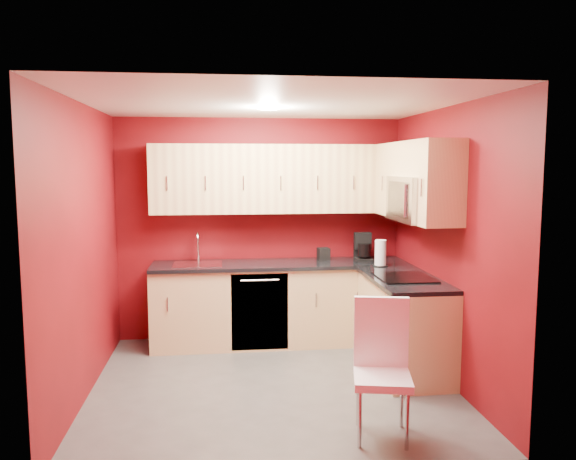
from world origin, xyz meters
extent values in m
plane|color=#4E4B49|center=(0.00, 0.00, 0.00)|extent=(3.20, 3.20, 0.00)
plane|color=white|center=(0.00, 0.00, 2.50)|extent=(3.20, 3.20, 0.00)
plane|color=maroon|center=(0.00, 1.50, 1.25)|extent=(3.20, 0.00, 3.20)
plane|color=maroon|center=(0.00, -1.50, 1.25)|extent=(3.20, 0.00, 3.20)
plane|color=maroon|center=(-1.60, 0.00, 1.25)|extent=(0.00, 3.00, 3.00)
plane|color=maroon|center=(1.60, 0.00, 1.25)|extent=(0.00, 3.00, 3.00)
cube|color=tan|center=(0.20, 1.20, 0.43)|extent=(2.80, 0.60, 0.87)
cube|color=tan|center=(1.30, 0.25, 0.43)|extent=(0.60, 1.30, 0.87)
cube|color=black|center=(0.20, 1.19, 0.89)|extent=(2.80, 0.63, 0.04)
cube|color=black|center=(1.29, 0.23, 0.89)|extent=(0.63, 1.27, 0.04)
cube|color=#E7CB82|center=(0.20, 1.32, 1.83)|extent=(2.80, 0.35, 0.75)
cube|color=#E7CB82|center=(1.43, 0.86, 1.83)|extent=(0.35, 0.57, 0.75)
cube|color=#E7CB82|center=(1.43, -0.29, 1.83)|extent=(0.35, 0.22, 0.75)
cube|color=#E7CB82|center=(1.43, 0.20, 2.04)|extent=(0.35, 0.76, 0.33)
cube|color=silver|center=(1.40, 0.20, 1.66)|extent=(0.40, 0.76, 0.42)
cube|color=black|center=(1.21, 0.20, 1.66)|extent=(0.02, 0.62, 0.33)
cylinder|color=silver|center=(1.19, -0.03, 1.66)|extent=(0.02, 0.02, 0.29)
cube|color=black|center=(1.28, 0.20, 0.92)|extent=(0.50, 0.55, 0.01)
cube|color=silver|center=(-0.70, 1.18, 0.91)|extent=(0.52, 0.42, 0.02)
cylinder|color=silver|center=(-0.70, 1.38, 1.04)|extent=(0.02, 0.02, 0.26)
torus|color=silver|center=(-0.70, 1.31, 1.17)|extent=(0.02, 0.16, 0.16)
cylinder|color=silver|center=(-0.70, 1.24, 1.11)|extent=(0.02, 0.02, 0.12)
cube|color=black|center=(-0.05, 0.91, 0.43)|extent=(0.60, 0.02, 0.82)
cylinder|color=white|center=(0.00, 0.30, 2.48)|extent=(0.20, 0.20, 0.01)
camera|label=1|loc=(-0.44, -4.86, 1.98)|focal=35.00mm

